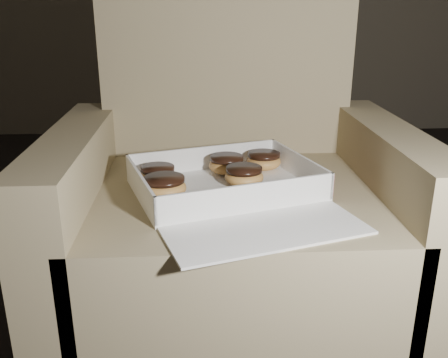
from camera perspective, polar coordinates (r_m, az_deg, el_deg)
armchair at (r=1.20m, az=0.96°, el=-4.97°), size 0.81×0.68×0.84m
bakery_box at (r=1.05m, az=0.92°, el=-1.44°), size 0.48×0.52×0.06m
donut_a at (r=1.11m, az=-7.57°, el=0.52°), size 0.08×0.08×0.04m
donut_b at (r=1.02m, az=-6.82°, el=-0.87°), size 0.09×0.09×0.04m
donut_c at (r=1.16m, az=0.32°, el=1.72°), size 0.08×0.08×0.04m
donut_d at (r=1.19m, az=4.57°, el=2.14°), size 0.08×0.08×0.04m
donut_e at (r=1.08m, az=2.31°, el=0.38°), size 0.08×0.08×0.04m
crumb_a at (r=1.02m, az=-1.97°, el=-2.14°), size 0.01×0.01×0.00m
crumb_b at (r=1.02m, az=-3.71°, el=-2.20°), size 0.01×0.01×0.00m
crumb_c at (r=0.95m, az=-7.02°, el=-4.07°), size 0.01×0.01×0.00m
crumb_d at (r=0.95m, az=-6.06°, el=-4.06°), size 0.01×0.01×0.00m
crumb_e at (r=1.11m, az=7.35°, el=-0.49°), size 0.01×0.01×0.00m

